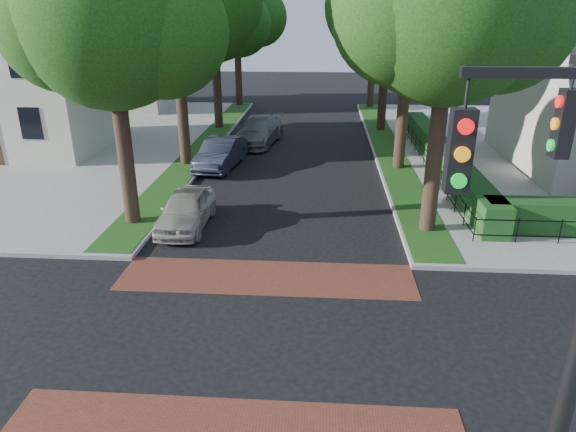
% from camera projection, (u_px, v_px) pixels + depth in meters
% --- Properties ---
extents(ground, '(120.00, 120.00, 0.00)m').
position_uv_depth(ground, '(253.00, 340.00, 12.71)').
color(ground, black).
rests_on(ground, ground).
extents(crosswalk_far, '(9.00, 2.20, 0.01)m').
position_uv_depth(crosswalk_far, '(267.00, 277.00, 15.68)').
color(crosswalk_far, brown).
rests_on(crosswalk_far, ground).
extents(grass_strip_ne, '(1.60, 29.80, 0.02)m').
position_uv_depth(grass_strip_ne, '(387.00, 147.00, 30.00)').
color(grass_strip_ne, '#1D4313').
rests_on(grass_strip_ne, sidewalk_ne).
extents(grass_strip_nw, '(1.60, 29.80, 0.02)m').
position_uv_depth(grass_strip_nw, '(205.00, 144.00, 30.68)').
color(grass_strip_nw, '#1D4313').
rests_on(grass_strip_nw, sidewalk_nw).
extents(tree_right_near, '(7.75, 6.67, 10.66)m').
position_uv_depth(tree_right_near, '(452.00, 9.00, 16.22)').
color(tree_right_near, black).
rests_on(tree_right_near, sidewalk_ne).
extents(tree_right_mid, '(8.25, 7.09, 11.22)m').
position_uv_depth(tree_right_mid, '(413.00, 1.00, 23.51)').
color(tree_right_mid, black).
rests_on(tree_right_mid, sidewalk_ne).
extents(tree_right_far, '(7.25, 6.23, 9.74)m').
position_uv_depth(tree_right_far, '(389.00, 22.00, 32.22)').
color(tree_right_far, black).
rests_on(tree_right_far, sidewalk_ne).
extents(tree_right_back, '(7.50, 6.45, 10.20)m').
position_uv_depth(tree_right_back, '(376.00, 15.00, 40.43)').
color(tree_right_back, black).
rests_on(tree_right_back, sidewalk_ne).
extents(tree_left_near, '(7.50, 6.45, 10.20)m').
position_uv_depth(tree_left_near, '(115.00, 21.00, 17.04)').
color(tree_left_near, black).
rests_on(tree_left_near, sidewalk_nw).
extents(tree_left_far, '(7.00, 6.02, 9.86)m').
position_uv_depth(tree_left_far, '(216.00, 18.00, 32.83)').
color(tree_left_far, black).
rests_on(tree_left_far, sidewalk_nw).
extents(tree_left_back, '(7.75, 6.66, 10.44)m').
position_uv_depth(tree_left_back, '(238.00, 13.00, 41.07)').
color(tree_left_back, black).
rests_on(tree_left_back, sidewalk_nw).
extents(hedge_main_road, '(1.00, 18.00, 1.20)m').
position_uv_depth(hedge_main_road, '(443.00, 157.00, 25.84)').
color(hedge_main_road, '#143A14').
rests_on(hedge_main_road, sidewalk_ne).
extents(fence_main_road, '(0.06, 18.00, 0.90)m').
position_uv_depth(fence_main_road, '(427.00, 159.00, 25.95)').
color(fence_main_road, black).
rests_on(fence_main_road, sidewalk_ne).
extents(house_left_near, '(10.00, 9.00, 10.14)m').
position_uv_depth(house_left_near, '(16.00, 60.00, 28.47)').
color(house_left_near, beige).
rests_on(house_left_near, sidewalk_nw).
extents(house_left_far, '(10.00, 9.00, 10.14)m').
position_uv_depth(house_left_far, '(113.00, 45.00, 41.44)').
color(house_left_far, beige).
rests_on(house_left_far, sidewalk_nw).
extents(parked_car_front, '(1.67, 4.09, 1.39)m').
position_uv_depth(parked_car_front, '(186.00, 209.00, 19.13)').
color(parked_car_front, '#B5B0A3').
rests_on(parked_car_front, ground).
extents(parked_car_middle, '(2.19, 4.77, 1.52)m').
position_uv_depth(parked_car_middle, '(221.00, 153.00, 26.39)').
color(parked_car_middle, '#212531').
rests_on(parked_car_middle, ground).
extents(parked_car_rear, '(2.98, 5.62, 1.55)m').
position_uv_depth(parked_car_rear, '(258.00, 131.00, 31.13)').
color(parked_car_rear, slate).
rests_on(parked_car_rear, ground).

